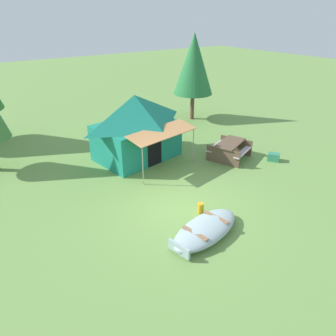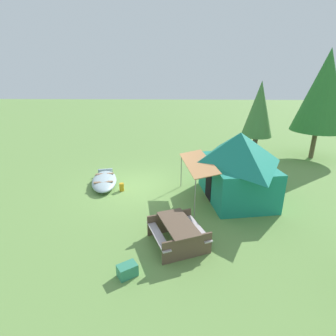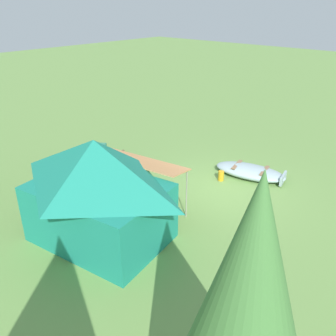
{
  "view_description": "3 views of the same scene",
  "coord_description": "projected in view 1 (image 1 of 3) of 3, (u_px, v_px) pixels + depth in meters",
  "views": [
    {
      "loc": [
        -5.34,
        -6.99,
        5.97
      ],
      "look_at": [
        0.42,
        1.2,
        0.88
      ],
      "focal_mm": 33.01,
      "sensor_mm": 36.0,
      "label": 1
    },
    {
      "loc": [
        11.26,
        1.76,
        5.16
      ],
      "look_at": [
        -0.26,
        1.41,
        0.89
      ],
      "focal_mm": 28.17,
      "sensor_mm": 36.0,
      "label": 2
    },
    {
      "loc": [
        -5.8,
        9.18,
        5.91
      ],
      "look_at": [
        0.7,
        1.85,
        1.29
      ],
      "focal_mm": 38.31,
      "sensor_mm": 36.0,
      "label": 3
    }
  ],
  "objects": [
    {
      "name": "ground_plane",
      "position": [
        178.0,
        207.0,
        10.54
      ],
      "size": [
        80.0,
        80.0,
        0.0
      ],
      "primitive_type": "plane",
      "color": "#6B9449"
    },
    {
      "name": "beached_rowboat",
      "position": [
        205.0,
        229.0,
        9.13
      ],
      "size": [
        2.77,
        1.65,
        0.41
      ],
      "color": "#96ACB3",
      "rests_on": "ground_plane"
    },
    {
      "name": "canvas_cabin_tent",
      "position": [
        136.0,
        126.0,
        13.49
      ],
      "size": [
        4.02,
        3.99,
        2.85
      ],
      "color": "#1B826D",
      "rests_on": "ground_plane"
    },
    {
      "name": "picnic_table",
      "position": [
        230.0,
        148.0,
        13.85
      ],
      "size": [
        2.14,
        2.06,
        0.77
      ],
      "color": "brown",
      "rests_on": "ground_plane"
    },
    {
      "name": "cooler_box",
      "position": [
        274.0,
        157.0,
        13.74
      ],
      "size": [
        0.56,
        0.61,
        0.35
      ],
      "primitive_type": "cube",
      "rotation": [
        0.0,
        0.0,
        2.17
      ],
      "color": "#318262",
      "rests_on": "ground_plane"
    },
    {
      "name": "fuel_can",
      "position": [
        201.0,
        208.0,
        10.17
      ],
      "size": [
        0.23,
        0.23,
        0.36
      ],
      "primitive_type": "cylinder",
      "rotation": [
        0.0,
        0.0,
        4.63
      ],
      "color": "gold",
      "rests_on": "ground_plane"
    },
    {
      "name": "pine_tree_back_left",
      "position": [
        194.0,
        64.0,
        17.73
      ],
      "size": [
        2.32,
        2.32,
        4.97
      ],
      "color": "brown",
      "rests_on": "ground_plane"
    }
  ]
}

